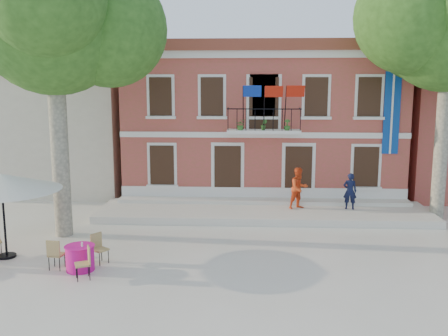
% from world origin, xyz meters
% --- Properties ---
extents(ground, '(90.00, 90.00, 0.00)m').
position_xyz_m(ground, '(0.00, 0.00, 0.00)').
color(ground, beige).
rests_on(ground, ground).
extents(main_building, '(13.50, 9.59, 7.50)m').
position_xyz_m(main_building, '(2.00, 9.99, 3.78)').
color(main_building, '#BB4345').
rests_on(main_building, ground).
extents(neighbor_west, '(9.40, 9.40, 6.40)m').
position_xyz_m(neighbor_west, '(-9.50, 11.00, 3.22)').
color(neighbor_west, beige).
rests_on(neighbor_west, ground).
extents(terrace, '(14.00, 3.40, 0.30)m').
position_xyz_m(terrace, '(2.00, 4.40, 0.15)').
color(terrace, silver).
rests_on(terrace, ground).
extents(plane_tree_west, '(5.33, 5.33, 10.47)m').
position_xyz_m(plane_tree_west, '(-5.48, 1.24, 7.73)').
color(plane_tree_west, '#A59E84').
rests_on(plane_tree_west, ground).
extents(patio_umbrella, '(3.71, 3.71, 2.75)m').
position_xyz_m(patio_umbrella, '(-6.46, -1.22, 2.48)').
color(patio_umbrella, black).
rests_on(patio_umbrella, ground).
extents(pedestrian_navy, '(0.60, 0.43, 1.55)m').
position_xyz_m(pedestrian_navy, '(5.65, 4.57, 1.08)').
color(pedestrian_navy, black).
rests_on(pedestrian_navy, terrace).
extents(pedestrian_orange, '(1.08, 1.00, 1.77)m').
position_xyz_m(pedestrian_orange, '(3.50, 4.54, 1.18)').
color(pedestrian_orange, '#DE441A').
rests_on(pedestrian_orange, terrace).
extents(cafe_table_1, '(1.71, 1.86, 0.95)m').
position_xyz_m(cafe_table_1, '(-3.68, -2.23, 0.43)').
color(cafe_table_1, '#D31383').
rests_on(cafe_table_1, ground).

